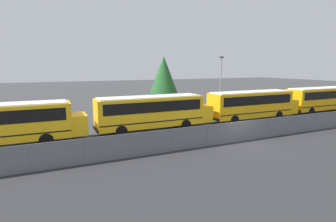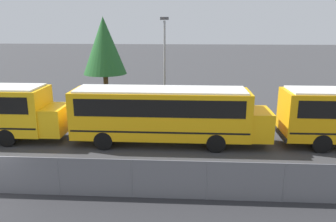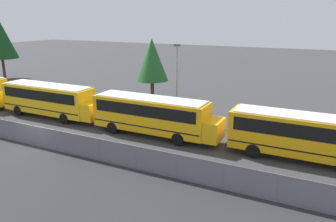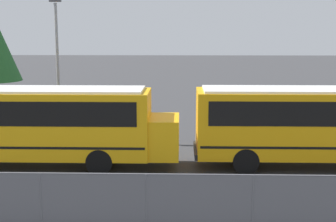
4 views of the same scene
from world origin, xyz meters
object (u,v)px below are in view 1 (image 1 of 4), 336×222
(school_bus_5, at_px, (322,98))
(light_pole, at_px, (221,82))
(school_bus_4, at_px, (252,103))
(school_bus_3, at_px, (153,110))
(school_bus_2, at_px, (2,122))
(tree_0, at_px, (164,75))

(school_bus_5, distance_m, light_pole, 13.87)
(school_bus_4, xyz_separation_m, school_bus_5, (12.22, 0.30, 0.00))
(school_bus_5, xyz_separation_m, light_pole, (-12.63, 5.34, 2.08))
(light_pole, bearing_deg, school_bus_3, -154.86)
(school_bus_3, height_order, light_pole, light_pole)
(school_bus_2, xyz_separation_m, light_pole, (23.97, 5.71, 2.08))
(school_bus_3, xyz_separation_m, school_bus_5, (24.32, 0.14, 0.00))
(school_bus_2, distance_m, school_bus_5, 36.60)
(school_bus_5, height_order, light_pole, light_pole)
(school_bus_2, distance_m, school_bus_3, 12.29)
(school_bus_4, height_order, tree_0, tree_0)
(light_pole, bearing_deg, tree_0, 137.33)
(school_bus_5, bearing_deg, school_bus_4, -178.61)
(school_bus_3, xyz_separation_m, light_pole, (11.69, 5.48, 2.08))
(school_bus_2, xyz_separation_m, school_bus_3, (12.29, 0.22, 0.00))
(school_bus_2, bearing_deg, school_bus_3, 1.04)
(light_pole, bearing_deg, school_bus_2, -166.61)
(school_bus_5, relative_size, tree_0, 1.53)
(school_bus_5, bearing_deg, school_bus_3, -179.67)
(school_bus_2, height_order, school_bus_4, same)
(school_bus_5, bearing_deg, school_bus_2, -179.43)
(school_bus_5, relative_size, light_pole, 1.56)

